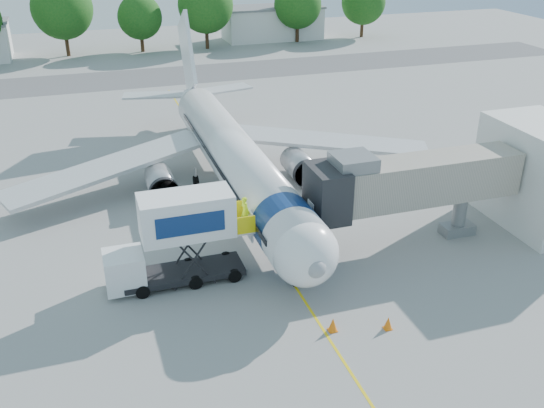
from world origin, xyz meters
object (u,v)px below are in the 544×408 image
object	(u,v)px
aircraft	(233,156)
ground_tug	(379,329)
jet_bridge	(403,183)
catering_hiloader	(176,240)

from	to	relation	value
aircraft	ground_tug	xyz separation A→B (m)	(2.31, -19.65, -2.20)
aircraft	jet_bridge	world-z (taller)	aircraft
aircraft	catering_hiloader	bearing A→B (deg)	-119.39
ground_tug	catering_hiloader	bearing A→B (deg)	146.84
jet_bridge	catering_hiloader	distance (m)	14.35
jet_bridge	catering_hiloader	bearing A→B (deg)	-179.99
jet_bridge	ground_tug	bearing A→B (deg)	-123.68
ground_tug	aircraft	bearing A→B (deg)	108.37
jet_bridge	catering_hiloader	world-z (taller)	jet_bridge
aircraft	ground_tug	size ratio (longest dim) A/B	9.73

